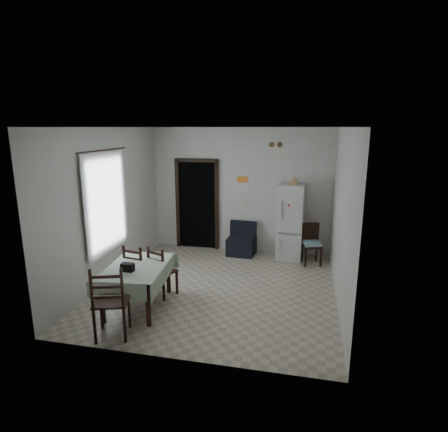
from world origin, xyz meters
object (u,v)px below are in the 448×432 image
object	(u,v)px
fridge	(291,222)
corner_chair	(312,245)
dining_chair_far_right	(163,271)
dining_chair_near_head	(111,300)
dining_table	(138,286)
dining_chair_far_left	(139,269)
navy_seat	(242,239)

from	to	relation	value
fridge	corner_chair	size ratio (longest dim) A/B	1.92
dining_chair_far_right	dining_chair_near_head	world-z (taller)	dining_chair_near_head
dining_table	dining_chair_near_head	world-z (taller)	dining_chair_near_head
fridge	dining_table	bearing A→B (deg)	-120.36
dining_table	dining_chair_far_left	world-z (taller)	dining_chair_far_left
dining_chair_near_head	dining_chair_far_left	bearing A→B (deg)	-98.77
navy_seat	dining_chair_far_left	distance (m)	2.85
fridge	navy_seat	distance (m)	1.21
fridge	corner_chair	bearing A→B (deg)	-23.93
corner_chair	dining_chair_near_head	size ratio (longest dim) A/B	0.81
corner_chair	dining_chair_near_head	distance (m)	4.49
navy_seat	dining_chair_near_head	world-z (taller)	dining_chair_near_head
corner_chair	dining_chair_far_right	size ratio (longest dim) A/B	0.96
corner_chair	dining_chair_far_left	size ratio (longest dim) A/B	0.94
dining_chair_near_head	fridge	bearing A→B (deg)	-138.56
dining_chair_far_right	dining_chair_far_left	bearing A→B (deg)	28.68
dining_table	dining_chair_far_right	size ratio (longest dim) A/B	1.50
fridge	dining_chair_far_left	size ratio (longest dim) A/B	1.81
navy_seat	corner_chair	distance (m)	1.61
dining_table	dining_chair_far_left	distance (m)	0.50
navy_seat	dining_chair_near_head	bearing A→B (deg)	-102.86
corner_chair	dining_table	distance (m)	3.84
corner_chair	navy_seat	bearing A→B (deg)	154.39
fridge	dining_chair_far_left	world-z (taller)	fridge
navy_seat	fridge	bearing A→B (deg)	4.08
navy_seat	dining_chair_far_right	size ratio (longest dim) A/B	0.82
dining_table	dining_chair_near_head	xyz separation A→B (m)	(0.03, -0.90, 0.19)
corner_chair	dining_chair_near_head	world-z (taller)	dining_chair_near_head
dining_chair_far_left	dining_chair_near_head	bearing A→B (deg)	109.72
fridge	navy_seat	bearing A→B (deg)	-172.18
dining_chair_near_head	corner_chair	bearing A→B (deg)	-145.62
dining_chair_far_left	dining_chair_far_right	world-z (taller)	dining_chair_far_left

